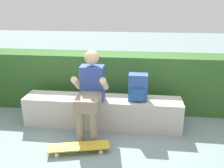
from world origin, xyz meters
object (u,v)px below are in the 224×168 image
(person_skater, at_px, (91,90))
(backpack_on_bench, at_px, (138,88))
(skateboard_near_person, at_px, (79,147))
(bench_main, at_px, (102,112))

(person_skater, xyz_separation_m, backpack_on_bench, (0.67, 0.20, -0.00))
(backpack_on_bench, bearing_deg, skateboard_near_person, -134.85)
(person_skater, bearing_deg, backpack_on_bench, 16.64)
(bench_main, bearing_deg, person_skater, -122.09)
(bench_main, height_order, person_skater, person_skater)
(bench_main, distance_m, person_skater, 0.50)
(backpack_on_bench, bearing_deg, bench_main, 179.00)
(skateboard_near_person, relative_size, backpack_on_bench, 2.06)
(person_skater, distance_m, backpack_on_bench, 0.70)
(bench_main, height_order, backpack_on_bench, backpack_on_bench)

